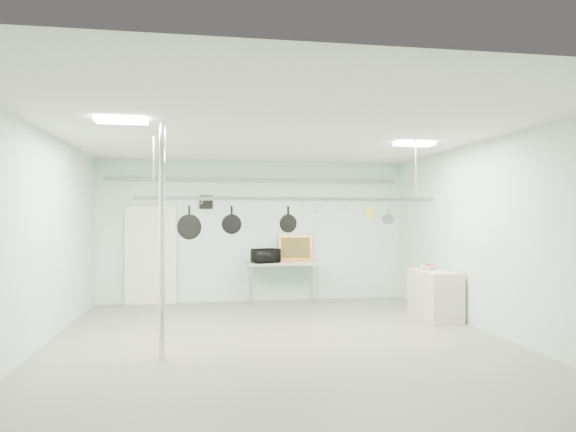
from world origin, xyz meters
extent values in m
plane|color=gray|center=(0.00, 0.00, 0.00)|extent=(8.00, 8.00, 0.00)
cube|color=silver|center=(0.00, 0.00, 3.19)|extent=(7.00, 8.00, 0.02)
cube|color=#B2D5C3|center=(0.00, 3.99, 1.60)|extent=(7.00, 0.02, 3.20)
cube|color=#B2D5C3|center=(3.49, 0.00, 1.60)|extent=(0.02, 8.00, 3.20)
cube|color=silver|center=(-2.30, 3.94, 1.05)|extent=(1.10, 0.10, 2.20)
cube|color=black|center=(-1.10, 3.97, 2.25)|extent=(0.30, 0.04, 0.30)
cylinder|color=gray|center=(0.00, 3.90, 2.75)|extent=(6.60, 0.07, 0.07)
cylinder|color=silver|center=(-1.70, -0.60, 1.60)|extent=(0.08, 0.08, 3.20)
cube|color=#9EBBA9|center=(0.60, 3.60, 0.88)|extent=(1.60, 0.70, 0.05)
cylinder|color=#B7B7BC|center=(-0.12, 3.32, 0.43)|extent=(0.04, 0.04, 0.86)
cylinder|color=#B7B7BC|center=(-0.12, 3.88, 0.43)|extent=(0.04, 0.04, 0.86)
cylinder|color=#B7B7BC|center=(1.32, 3.32, 0.43)|extent=(0.04, 0.04, 0.86)
cylinder|color=#B7B7BC|center=(1.32, 3.88, 0.43)|extent=(0.04, 0.04, 0.86)
cube|color=beige|center=(3.15, 1.40, 0.45)|extent=(0.60, 1.20, 0.90)
cube|color=#B7B7BC|center=(0.20, 0.30, 2.20)|extent=(4.80, 0.06, 0.06)
cylinder|color=#B7B7BC|center=(-1.90, 0.30, 2.70)|extent=(0.02, 0.02, 0.94)
cylinder|color=#B7B7BC|center=(2.30, 0.30, 2.70)|extent=(0.02, 0.02, 0.94)
cube|color=white|center=(-2.20, -0.80, 3.16)|extent=(0.65, 0.30, 0.05)
cube|color=white|center=(2.40, 0.60, 3.16)|extent=(0.65, 0.30, 0.05)
imported|color=black|center=(0.20, 3.51, 1.06)|extent=(0.66, 0.55, 0.31)
cylinder|color=silver|center=(0.45, 3.51, 1.00)|extent=(0.15, 0.15, 0.19)
cube|color=orange|center=(0.93, 3.90, 1.20)|extent=(0.78, 0.14, 0.58)
cube|color=#342712|center=(1.08, 3.90, 1.03)|extent=(0.30, 0.09, 0.25)
imported|color=silver|center=(3.14, 1.65, 0.94)|extent=(0.43, 0.43, 0.08)
camera|label=1|loc=(-1.15, -7.68, 1.91)|focal=32.00mm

